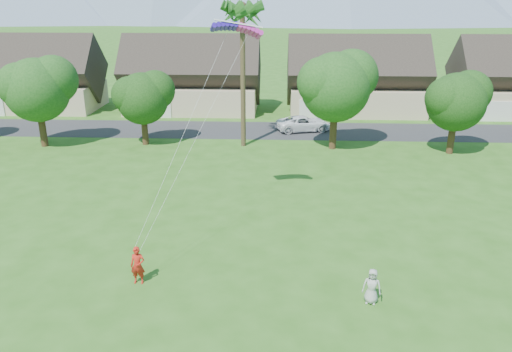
# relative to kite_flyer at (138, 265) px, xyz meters

# --- Properties ---
(street) EXTENTS (90.00, 7.00, 0.01)m
(street) POSITION_rel_kite_flyer_xyz_m (5.36, 28.71, -0.94)
(street) COLOR #2D2D30
(street) RESTS_ON ground
(kite_flyer) EXTENTS (0.69, 0.46, 1.88)m
(kite_flyer) POSITION_rel_kite_flyer_xyz_m (0.00, 0.00, 0.00)
(kite_flyer) COLOR red
(kite_flyer) RESTS_ON ground
(watcher) EXTENTS (0.92, 0.72, 1.67)m
(watcher) POSITION_rel_kite_flyer_xyz_m (10.75, -1.13, -0.11)
(watcher) COLOR #B1B2AD
(watcher) RESTS_ON ground
(parked_car) EXTENTS (5.88, 3.74, 1.51)m
(parked_car) POSITION_rel_kite_flyer_xyz_m (9.05, 28.71, -0.19)
(parked_car) COLOR white
(parked_car) RESTS_ON ground
(houses_row) EXTENTS (72.75, 8.19, 8.86)m
(houses_row) POSITION_rel_kite_flyer_xyz_m (5.86, 37.70, 2.50)
(houses_row) COLOR beige
(houses_row) RESTS_ON ground
(tree_row) EXTENTS (62.27, 6.67, 8.45)m
(tree_row) POSITION_rel_kite_flyer_xyz_m (4.22, 22.62, 3.95)
(tree_row) COLOR #47301C
(tree_row) RESTS_ON ground
(fan_palm) EXTENTS (3.00, 3.00, 13.80)m
(fan_palm) POSITION_rel_kite_flyer_xyz_m (3.36, 23.21, 10.86)
(fan_palm) COLOR #4C3D26
(fan_palm) RESTS_ON ground
(parafoil_kite) EXTENTS (2.98, 1.26, 0.50)m
(parafoil_kite) POSITION_rel_kite_flyer_xyz_m (4.14, 8.37, 10.31)
(parafoil_kite) COLOR #3116A9
(parafoil_kite) RESTS_ON ground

